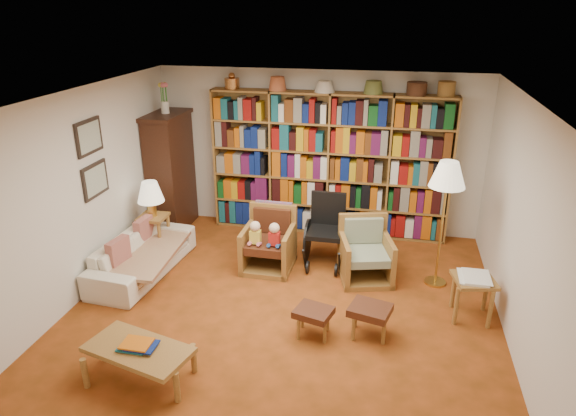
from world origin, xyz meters
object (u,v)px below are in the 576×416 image
(footstool_a, at_px, (313,314))
(side_table_papers, at_px, (473,285))
(floor_lamp, at_px, (447,180))
(armchair_leather, at_px, (270,242))
(side_table_lamp, at_px, (154,226))
(armchair_sage, at_px, (366,255))
(sofa, at_px, (142,255))
(coffee_table, at_px, (139,351))
(footstool_b, at_px, (370,312))
(wheelchair, at_px, (326,232))

(footstool_a, bearing_deg, side_table_papers, 22.46)
(footstool_a, bearing_deg, floor_lamp, 46.11)
(armchair_leather, bearing_deg, side_table_papers, -16.61)
(side_table_lamp, relative_size, armchair_leather, 0.68)
(floor_lamp, distance_m, side_table_papers, 1.28)
(footstool_a, bearing_deg, armchair_sage, 71.94)
(floor_lamp, xyz_separation_m, side_table_papers, (0.34, -0.72, -1.00))
(side_table_lamp, relative_size, footstool_a, 1.27)
(sofa, height_order, coffee_table, sofa)
(footstool_a, relative_size, coffee_table, 0.41)
(armchair_sage, distance_m, coffee_table, 3.20)
(footstool_b, bearing_deg, footstool_a, -168.64)
(footstool_a, bearing_deg, coffee_table, -145.35)
(wheelchair, relative_size, side_table_papers, 1.83)
(floor_lamp, bearing_deg, footstool_b, -120.70)
(wheelchair, distance_m, side_table_papers, 2.10)
(side_table_papers, height_order, footstool_a, side_table_papers)
(floor_lamp, height_order, footstool_b, floor_lamp)
(coffee_table, bearing_deg, armchair_sage, 51.45)
(side_table_lamp, bearing_deg, coffee_table, -67.65)
(wheelchair, bearing_deg, footstool_a, -86.63)
(side_table_lamp, bearing_deg, footstool_a, -30.54)
(footstool_a, bearing_deg, sofa, 159.51)
(sofa, bearing_deg, coffee_table, -149.54)
(coffee_table, bearing_deg, floor_lamp, 40.60)
(armchair_sage, distance_m, footstool_b, 1.34)
(footstool_b, relative_size, coffee_table, 0.45)
(armchair_sage, distance_m, side_table_papers, 1.46)
(armchair_sage, bearing_deg, footstool_b, -84.52)
(floor_lamp, relative_size, coffee_table, 1.49)
(wheelchair, relative_size, footstool_b, 1.96)
(wheelchair, height_order, side_table_papers, wheelchair)
(wheelchair, bearing_deg, side_table_lamp, -174.53)
(side_table_lamp, distance_m, wheelchair, 2.48)
(side_table_lamp, height_order, footstool_b, side_table_lamp)
(wheelchair, height_order, coffee_table, wheelchair)
(side_table_lamp, relative_size, floor_lamp, 0.35)
(footstool_a, bearing_deg, side_table_lamp, 149.46)
(side_table_lamp, distance_m, floor_lamp, 4.08)
(sofa, height_order, side_table_lamp, side_table_lamp)
(floor_lamp, relative_size, footstool_a, 3.61)
(side_table_papers, distance_m, footstool_b, 1.28)
(side_table_papers, bearing_deg, floor_lamp, 115.46)
(side_table_lamp, distance_m, armchair_leather, 1.73)
(wheelchair, bearing_deg, side_table_papers, -29.69)
(wheelchair, relative_size, footstool_a, 2.16)
(side_table_lamp, xyz_separation_m, side_table_papers, (4.30, -0.81, 0.00))
(sofa, height_order, footstool_a, sofa)
(wheelchair, xyz_separation_m, footstool_a, (0.10, -1.76, -0.18))
(floor_lamp, distance_m, footstool_b, 1.90)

